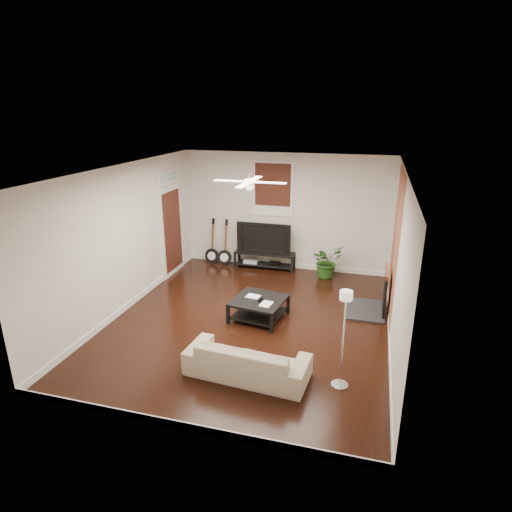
# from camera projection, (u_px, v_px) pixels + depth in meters

# --- Properties ---
(room) EXTENTS (5.01, 6.01, 2.81)m
(room) POSITION_uv_depth(u_px,v_px,m) (250.00, 250.00, 7.60)
(room) COLOR black
(room) RESTS_ON ground
(brick_accent) EXTENTS (0.02, 2.20, 2.80)m
(brick_accent) POSITION_uv_depth(u_px,v_px,m) (395.00, 245.00, 7.88)
(brick_accent) COLOR #985131
(brick_accent) RESTS_ON floor
(fireplace) EXTENTS (0.80, 1.10, 0.92)m
(fireplace) POSITION_uv_depth(u_px,v_px,m) (375.00, 290.00, 8.26)
(fireplace) COLOR black
(fireplace) RESTS_ON floor
(window_back) EXTENTS (1.00, 0.06, 1.30)m
(window_back) POSITION_uv_depth(u_px,v_px,m) (273.00, 189.00, 10.20)
(window_back) COLOR #38170F
(window_back) RESTS_ON wall_back
(door_left) EXTENTS (0.08, 1.00, 2.50)m
(door_left) POSITION_uv_depth(u_px,v_px,m) (171.00, 222.00, 10.00)
(door_left) COLOR white
(door_left) RESTS_ON wall_left
(tv_stand) EXTENTS (1.48, 0.39, 0.41)m
(tv_stand) POSITION_uv_depth(u_px,v_px,m) (265.00, 260.00, 10.63)
(tv_stand) COLOR black
(tv_stand) RESTS_ON floor
(tv) EXTENTS (1.33, 0.17, 0.76)m
(tv) POSITION_uv_depth(u_px,v_px,m) (265.00, 237.00, 10.46)
(tv) COLOR black
(tv) RESTS_ON tv_stand
(coffee_table) EXTENTS (1.04, 1.04, 0.39)m
(coffee_table) POSITION_uv_depth(u_px,v_px,m) (259.00, 309.00, 8.11)
(coffee_table) COLOR black
(coffee_table) RESTS_ON floor
(sofa) EXTENTS (1.88, 0.86, 0.53)m
(sofa) POSITION_uv_depth(u_px,v_px,m) (247.00, 359.00, 6.34)
(sofa) COLOR tan
(sofa) RESTS_ON floor
(floor_lamp) EXTENTS (0.27, 0.27, 1.49)m
(floor_lamp) POSITION_uv_depth(u_px,v_px,m) (343.00, 340.00, 5.93)
(floor_lamp) COLOR silver
(floor_lamp) RESTS_ON floor
(potted_plant) EXTENTS (0.93, 0.93, 0.78)m
(potted_plant) POSITION_uv_depth(u_px,v_px,m) (327.00, 261.00, 10.02)
(potted_plant) COLOR #235418
(potted_plant) RESTS_ON floor
(guitar_left) EXTENTS (0.37, 0.27, 1.17)m
(guitar_left) POSITION_uv_depth(u_px,v_px,m) (211.00, 242.00, 10.83)
(guitar_left) COLOR black
(guitar_left) RESTS_ON floor
(guitar_right) EXTENTS (0.38, 0.28, 1.17)m
(guitar_right) POSITION_uv_depth(u_px,v_px,m) (224.00, 243.00, 10.71)
(guitar_right) COLOR black
(guitar_right) RESTS_ON floor
(ceiling_fan) EXTENTS (1.24, 1.24, 0.32)m
(ceiling_fan) POSITION_uv_depth(u_px,v_px,m) (250.00, 182.00, 7.21)
(ceiling_fan) COLOR white
(ceiling_fan) RESTS_ON ceiling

